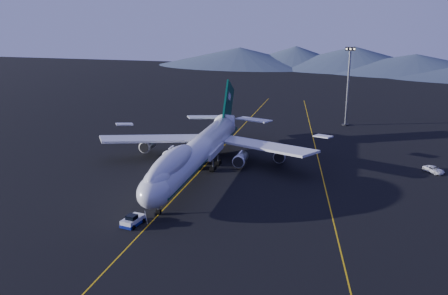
% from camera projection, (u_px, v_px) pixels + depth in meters
% --- Properties ---
extents(ground, '(500.00, 500.00, 0.00)m').
position_uv_depth(ground, '(198.00, 173.00, 125.41)').
color(ground, black).
rests_on(ground, ground).
extents(taxiway_line_main, '(0.25, 220.00, 0.01)m').
position_uv_depth(taxiway_line_main, '(198.00, 173.00, 125.41)').
color(taxiway_line_main, '#EBB50D').
rests_on(taxiway_line_main, ground).
extents(taxiway_line_side, '(28.08, 198.09, 0.01)m').
position_uv_depth(taxiway_line_side, '(321.00, 171.00, 127.60)').
color(taxiway_line_side, '#EBB50D').
rests_on(taxiway_line_side, ground).
extents(boeing_747, '(59.62, 72.43, 19.37)m').
position_uv_depth(boeing_747, '(197.00, 151.00, 123.86)').
color(boeing_747, silver).
rests_on(boeing_747, ground).
extents(pushback_tug, '(3.72, 5.59, 2.26)m').
position_uv_depth(pushback_tug, '(133.00, 221.00, 95.82)').
color(pushback_tug, silver).
rests_on(pushback_tug, ground).
extents(service_van, '(5.58, 6.05, 1.57)m').
position_uv_depth(service_van, '(434.00, 170.00, 125.94)').
color(service_van, white).
rests_on(service_van, ground).
extents(floodlight_mast, '(3.37, 2.53, 27.27)m').
position_uv_depth(floodlight_mast, '(348.00, 86.00, 172.72)').
color(floodlight_mast, black).
rests_on(floodlight_mast, ground).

